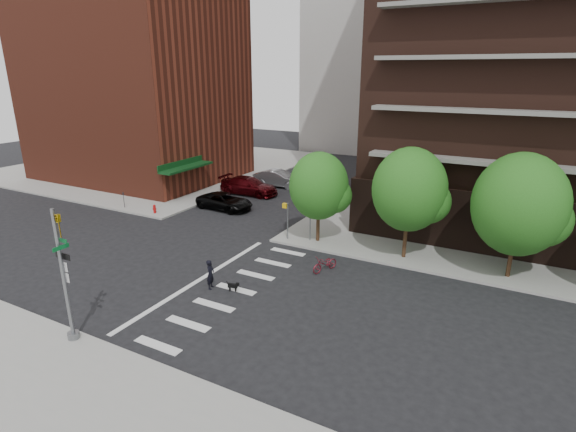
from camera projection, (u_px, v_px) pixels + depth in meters
The scene contains 17 objects.
ground at pixel (193, 278), 25.94m from camera, with size 120.00×120.00×0.00m, color black.
sidewalk_nw at pixel (162, 164), 56.63m from camera, with size 31.00×33.00×0.15m, color gray.
crosswalk at pixel (224, 286), 24.95m from camera, with size 3.85×13.00×0.01m.
midrise_nw at pixel (135, 83), 47.76m from camera, with size 21.40×15.50×20.00m.
tree_a at pixel (319, 186), 30.00m from camera, with size 4.00×4.00×5.90m.
tree_b at pixel (409, 190), 27.15m from camera, with size 4.50×4.50×6.65m.
tree_c at pixel (519, 205), 24.47m from camera, with size 5.00×5.00×6.80m.
traffic_signal at pixel (66, 286), 19.04m from camera, with size 0.90×0.75×6.00m.
pedestrian_signal at pixel (292, 216), 30.96m from camera, with size 2.18×0.67×2.60m.
fire_hydrant at pixel (154, 208), 37.03m from camera, with size 0.24×0.24×0.73m.
parking_meter at pixel (124, 198), 38.48m from camera, with size 0.10×0.08×1.32m.
parked_car_black at pixel (225, 201), 38.49m from camera, with size 5.05×2.33×1.40m, color black.
parked_car_maroon at pixel (249, 186), 43.06m from camera, with size 5.78×2.35×1.68m, color #3C0509.
parked_car_silver at pixel (278, 178), 45.96m from camera, with size 5.16×1.80×1.70m, color #97999E.
scooter at pixel (325, 264), 26.63m from camera, with size 0.65×1.88×0.99m, color maroon.
dog_walker at pixel (210, 274), 24.47m from camera, with size 0.40×0.61×1.67m, color black.
dog at pixel (233, 286), 24.27m from camera, with size 0.63×0.28×0.53m.
Camera 1 is at (15.99, -18.14, 11.46)m, focal length 28.00 mm.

